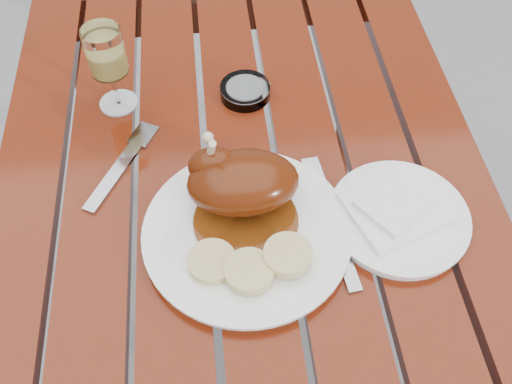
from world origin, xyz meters
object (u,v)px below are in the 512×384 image
Objects in this scene: wine_glass at (110,69)px; side_plate at (399,218)px; table at (246,284)px; dinner_plate at (247,233)px; ashtray at (245,91)px.

wine_glass is 0.75× the size of side_plate.
wine_glass is at bearing 137.42° from table.
dinner_plate is (-0.00, -0.12, 0.38)m from table.
table is 3.88× the size of dinner_plate.
wine_glass reaches higher than table.
table is 0.46m from side_plate.
dinner_plate reaches higher than side_plate.
side_plate is (0.43, -0.30, -0.07)m from wine_glass.
ashtray is at bearing 124.52° from side_plate.
ashtray reaches higher than dinner_plate.
wine_glass is at bearing 123.28° from dinner_plate.
table is 7.54× the size of wine_glass.
wine_glass reaches higher than dinner_plate.
dinner_plate is 1.46× the size of side_plate.
dinner_plate is 3.43× the size of ashtray.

